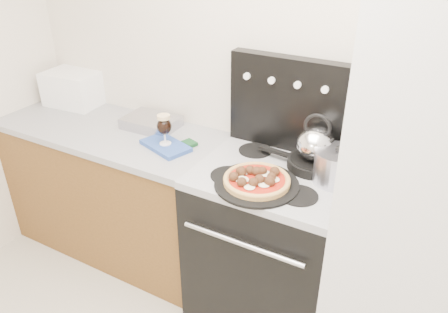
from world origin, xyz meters
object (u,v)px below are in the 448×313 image
Objects in this scene: fridge at (427,209)px; toaster_oven at (74,88)px; stove_body at (270,247)px; pizza_pan at (257,184)px; pizza at (257,179)px; beer_glass at (164,129)px; tea_kettle at (316,141)px; base_cabinet at (119,192)px; skillet at (313,163)px; oven_mitt at (166,146)px; stock_pot at (336,167)px.

toaster_oven is at bearing 174.02° from fridge.
pizza_pan is (-0.03, -0.16, 0.49)m from stove_body.
pizza is (0.00, 0.00, 0.03)m from pizza_pan.
fridge is at bearing -0.02° from beer_glass.
base_cabinet is at bearing -179.23° from tea_kettle.
pizza reaches higher than pizza_pan.
tea_kettle reaches higher than skillet.
stove_body is at bearing 81.00° from pizza.
fridge is at bearing -15.67° from skillet.
toaster_oven is 1.60m from pizza_pan.
tea_kettle is (0.18, 0.29, 0.11)m from pizza.
beer_glass is at bearing -173.11° from tea_kettle.
toaster_oven is 0.96m from beer_glass.
pizza is at bearing 0.00° from pizza_pan.
fridge is at bearing 10.51° from pizza_pan.
beer_glass is at bearing 167.80° from pizza_pan.
skillet is at bearing 58.44° from pizza.
pizza_pan is (0.62, -0.13, 0.01)m from oven_mitt.
pizza is at bearing -145.61° from stock_pot.
oven_mitt is at bearing -173.11° from tea_kettle.
stock_pot is (0.93, 0.08, -0.02)m from beer_glass.
pizza_pan is 0.03m from pizza.
base_cabinet is at bearing 170.30° from pizza_pan.
toaster_oven is at bearing 166.48° from pizza.
stock_pot is at bearing 1.13° from base_cabinet.
stock_pot is at bearing 10.46° from stove_body.
base_cabinet is 1.41m from tea_kettle.
skillet is (0.15, 0.13, 0.50)m from stove_body.
base_cabinet is 3.61× the size of pizza_pan.
fridge is 1.35m from oven_mitt.
pizza is 1.20× the size of skillet.
base_cabinet is 1.21m from pizza.
toaster_oven is at bearing 173.24° from tea_kettle.
skillet is at bearing 10.84° from beer_glass.
toaster_oven reaches higher than pizza.
stove_body is 0.46× the size of fridge.
stove_body is 1.69m from toaster_oven.
oven_mitt is at bearing 167.80° from pizza.
stove_body is (1.10, -0.02, 0.01)m from base_cabinet.
beer_glass reaches higher than pizza.
base_cabinet is at bearing 178.41° from fridge.
stove_body is 2.19× the size of pizza_pan.
base_cabinet is at bearing 178.70° from stove_body.
fridge reaches higher than beer_glass.
fridge is at bearing -19.62° from tea_kettle.
oven_mitt is at bearing 179.98° from fridge.
base_cabinet is at bearing 170.30° from pizza.
pizza_pan is (1.08, -0.18, 0.50)m from base_cabinet.
oven_mitt is 0.83m from tea_kettle.
stove_body is at bearing -139.69° from skillet.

